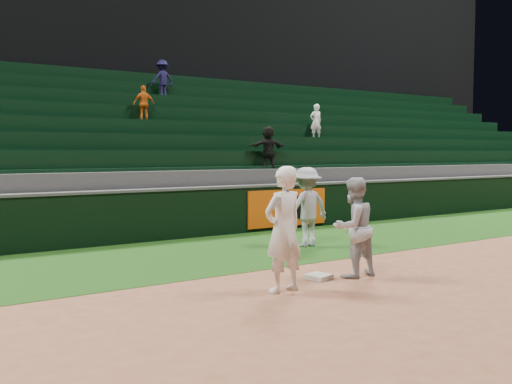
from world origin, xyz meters
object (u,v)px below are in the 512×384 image
baserunner (354,227)px  first_base (319,277)px  first_baseman (284,229)px  base_coach (307,207)px

baserunner → first_base: bearing=-17.2°
first_baseman → base_coach: 4.23m
first_baseman → base_coach: size_ratio=1.08×
first_base → base_coach: (1.90, 2.70, 0.86)m
baserunner → base_coach: 3.17m
first_base → baserunner: 1.02m
first_base → first_baseman: first_baseman is taller
baserunner → base_coach: bearing=-114.0°
first_baseman → first_base: bearing=-166.7°
first_base → base_coach: 3.42m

